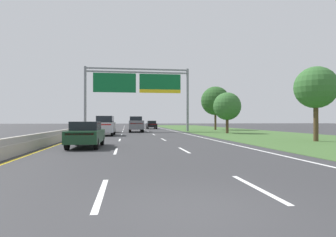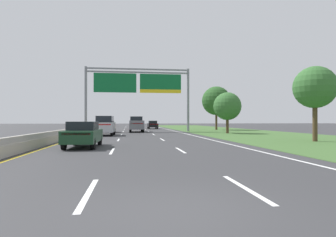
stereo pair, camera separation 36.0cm
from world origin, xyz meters
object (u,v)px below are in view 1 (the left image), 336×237
at_px(car_darkgreen_left_lane_sedan, 86,134).
at_px(roadside_tree_near, 316,88).
at_px(car_black_right_lane_sedan, 151,125).
at_px(roadside_tree_mid, 227,106).
at_px(roadside_tree_far, 215,101).
at_px(car_gold_left_lane_sedan, 108,126).
at_px(overhead_sign_gantry, 138,86).
at_px(car_red_centre_lane_sedan, 134,125).
at_px(pickup_truck_grey, 136,124).
at_px(car_silver_left_lane_suv, 105,125).

height_order(car_darkgreen_left_lane_sedan, roadside_tree_near, roadside_tree_near).
xyz_separation_m(car_black_right_lane_sedan, roadside_tree_mid, (7.76, -21.20, 2.59)).
bearing_deg(roadside_tree_far, car_gold_left_lane_sedan, -154.79).
bearing_deg(roadside_tree_near, roadside_tree_far, 88.76).
xyz_separation_m(overhead_sign_gantry, car_gold_left_lane_sedan, (-4.13, -1.90, -5.77)).
bearing_deg(car_red_centre_lane_sedan, car_gold_left_lane_sedan, 165.84).
relative_size(pickup_truck_grey, roadside_tree_mid, 1.04).
distance_m(car_black_right_lane_sedan, car_gold_left_lane_sedan, 17.90).
bearing_deg(car_black_right_lane_sedan, car_red_centre_lane_sedan, 113.18).
relative_size(car_darkgreen_left_lane_sedan, roadside_tree_near, 0.76).
bearing_deg(roadside_tree_far, car_darkgreen_left_lane_sedan, -120.32).
relative_size(pickup_truck_grey, car_black_right_lane_sedan, 1.22).
height_order(overhead_sign_gantry, roadside_tree_near, overhead_sign_gantry).
relative_size(car_black_right_lane_sedan, car_silver_left_lane_suv, 0.93).
xyz_separation_m(roadside_tree_near, roadside_tree_mid, (-2.01, 14.46, -0.77)).
bearing_deg(roadside_tree_far, car_red_centre_lane_sedan, 154.91).
xyz_separation_m(overhead_sign_gantry, car_red_centre_lane_sedan, (-0.20, 12.91, -5.77)).
xyz_separation_m(car_black_right_lane_sedan, car_silver_left_lane_suv, (-7.07, -24.26, 0.28)).
relative_size(pickup_truck_grey, car_silver_left_lane_suv, 1.14).
xyz_separation_m(overhead_sign_gantry, car_black_right_lane_sedan, (3.22, 14.43, -5.77)).
xyz_separation_m(car_red_centre_lane_sedan, car_silver_left_lane_suv, (-3.64, -22.75, 0.28)).
bearing_deg(car_black_right_lane_sedan, pickup_truck_grey, 166.22).
height_order(car_red_centre_lane_sedan, roadside_tree_mid, roadside_tree_mid).
distance_m(car_silver_left_lane_suv, car_gold_left_lane_sedan, 7.95).
xyz_separation_m(pickup_truck_grey, roadside_tree_far, (13.86, 6.98, 3.93)).
height_order(overhead_sign_gantry, car_darkgreen_left_lane_sedan, overhead_sign_gantry).
bearing_deg(roadside_tree_mid, car_gold_left_lane_sedan, 162.11).
xyz_separation_m(car_gold_left_lane_sedan, roadside_tree_far, (17.72, 8.35, 4.19)).
height_order(car_darkgreen_left_lane_sedan, roadside_tree_mid, roadside_tree_mid).
bearing_deg(roadside_tree_far, car_silver_left_lane_suv, -136.97).
bearing_deg(roadside_tree_near, overhead_sign_gantry, 121.47).
height_order(car_silver_left_lane_suv, roadside_tree_far, roadside_tree_far).
relative_size(car_gold_left_lane_sedan, roadside_tree_mid, 0.86).
bearing_deg(overhead_sign_gantry, car_silver_left_lane_suv, -111.35).
bearing_deg(car_silver_left_lane_suv, car_darkgreen_left_lane_sedan, -179.48).
xyz_separation_m(pickup_truck_grey, car_black_right_lane_sedan, (3.48, 14.95, -0.26)).
relative_size(roadside_tree_near, roadside_tree_far, 0.78).
xyz_separation_m(pickup_truck_grey, car_gold_left_lane_sedan, (-3.87, -1.37, -0.26)).
height_order(pickup_truck_grey, car_red_centre_lane_sedan, pickup_truck_grey).
bearing_deg(overhead_sign_gantry, roadside_tree_far, 25.37).
bearing_deg(car_darkgreen_left_lane_sedan, pickup_truck_grey, -7.85).
distance_m(car_gold_left_lane_sedan, roadside_tree_far, 20.03).
height_order(car_black_right_lane_sedan, car_gold_left_lane_sedan, same).
bearing_deg(pickup_truck_grey, roadside_tree_far, -63.25).
xyz_separation_m(overhead_sign_gantry, roadside_tree_mid, (10.98, -6.78, -3.18)).
height_order(roadside_tree_near, roadside_tree_far, roadside_tree_far).
relative_size(car_black_right_lane_sedan, car_darkgreen_left_lane_sedan, 1.00).
distance_m(pickup_truck_grey, car_black_right_lane_sedan, 15.36).
bearing_deg(overhead_sign_gantry, roadside_tree_near, -58.53).
distance_m(car_darkgreen_left_lane_sedan, roadside_tree_near, 17.53).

